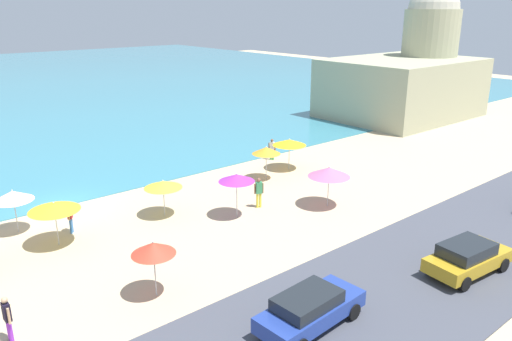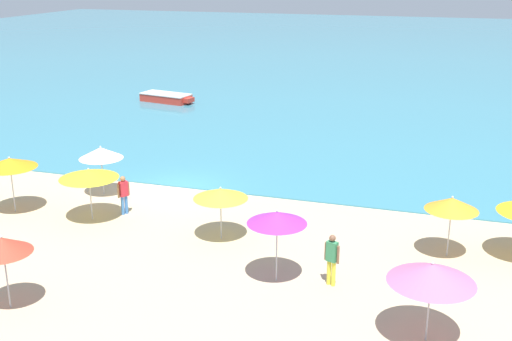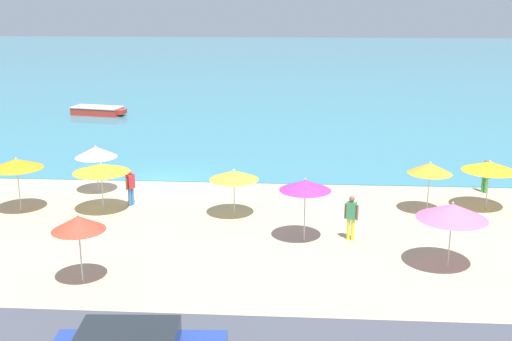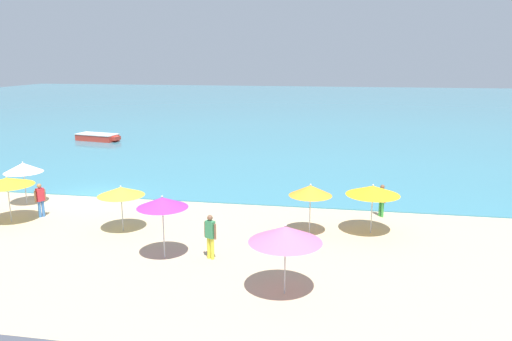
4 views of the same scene
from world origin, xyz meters
TOP-DOWN VIEW (x-y plane):
  - ground_plane at (0.00, 0.00)m, footprint 160.00×160.00m
  - sea at (0.00, 55.00)m, footprint 150.00×110.00m
  - beach_umbrella_1 at (-1.85, -4.81)m, footprint 2.46×2.46m
  - beach_umbrella_2 at (12.50, -3.95)m, footprint 1.93×1.93m
  - beach_umbrella_3 at (4.01, -4.99)m, footprint 2.12×2.12m
  - beach_umbrella_5 at (15.23, -3.32)m, footprint 2.41×2.41m
  - beach_umbrella_6 at (7.04, -7.73)m, footprint 2.01×2.01m
  - beach_umbrella_7 at (12.11, -9.93)m, footprint 2.47×2.47m
  - beach_umbrella_13 at (-2.96, -1.98)m, footprint 2.02×2.02m
  - bather_0 at (8.86, -7.48)m, footprint 0.53×0.34m
  - bather_1 at (-0.84, -3.85)m, footprint 0.38×0.50m
  - bather_2 at (15.84, -0.79)m, footprint 0.39×0.48m
  - skiff_nearshore at (-9.13, 17.97)m, footprint 4.48×2.39m

SIDE VIEW (x-z plane):
  - ground_plane at x=0.00m, z-range 0.00..0.00m
  - sea at x=0.00m, z-range 0.00..0.05m
  - skiff_nearshore at x=-9.13m, z-range 0.05..0.71m
  - bather_2 at x=15.84m, z-range 0.10..1.74m
  - bather_1 at x=-0.84m, z-range 0.10..1.82m
  - bather_0 at x=8.86m, z-range 0.11..1.93m
  - beach_umbrella_3 at x=4.01m, z-range 0.80..2.93m
  - beach_umbrella_5 at x=15.23m, z-range 0.86..3.15m
  - beach_umbrella_1 at x=-1.85m, z-range 0.88..3.15m
  - beach_umbrella_13 at x=-2.96m, z-range 0.85..3.21m
  - beach_umbrella_2 at x=12.50m, z-range 0.86..3.20m
  - beach_umbrella_7 at x=12.11m, z-range 0.89..3.35m
  - beach_umbrella_6 at x=7.04m, z-range 1.01..3.59m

